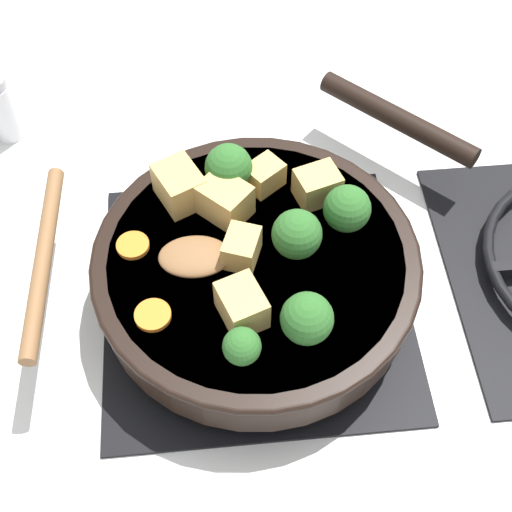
% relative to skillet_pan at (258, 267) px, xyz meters
% --- Properties ---
extents(ground_plane, '(2.40, 2.40, 0.00)m').
position_rel_skillet_pan_xyz_m(ground_plane, '(0.00, -0.00, -0.06)').
color(ground_plane, silver).
extents(front_burner_grate, '(0.31, 0.31, 0.03)m').
position_rel_skillet_pan_xyz_m(front_burner_grate, '(0.00, -0.00, -0.04)').
color(front_burner_grate, black).
rests_on(front_burner_grate, ground_plane).
extents(skillet_pan, '(0.42, 0.41, 0.05)m').
position_rel_skillet_pan_xyz_m(skillet_pan, '(0.00, 0.00, 0.00)').
color(skillet_pan, black).
rests_on(skillet_pan, front_burner_grate).
extents(wooden_spoon, '(0.21, 0.19, 0.02)m').
position_rel_skillet_pan_xyz_m(wooden_spoon, '(-0.00, -0.14, 0.03)').
color(wooden_spoon, brown).
rests_on(wooden_spoon, skillet_pan).
extents(tofu_cube_center_large, '(0.04, 0.05, 0.03)m').
position_rel_skillet_pan_xyz_m(tofu_cube_center_large, '(-0.07, 0.07, 0.04)').
color(tofu_cube_center_large, tan).
rests_on(tofu_cube_center_large, skillet_pan).
extents(tofu_cube_near_handle, '(0.05, 0.05, 0.04)m').
position_rel_skillet_pan_xyz_m(tofu_cube_near_handle, '(0.07, -0.02, 0.04)').
color(tofu_cube_near_handle, tan).
rests_on(tofu_cube_near_handle, skillet_pan).
extents(tofu_cube_east_chunk, '(0.04, 0.05, 0.03)m').
position_rel_skillet_pan_xyz_m(tofu_cube_east_chunk, '(-0.09, 0.01, 0.04)').
color(tofu_cube_east_chunk, tan).
rests_on(tofu_cube_east_chunk, skillet_pan).
extents(tofu_cube_west_chunk, '(0.06, 0.06, 0.04)m').
position_rel_skillet_pan_xyz_m(tofu_cube_west_chunk, '(-0.08, -0.07, 0.04)').
color(tofu_cube_west_chunk, tan).
rests_on(tofu_cube_west_chunk, skillet_pan).
extents(tofu_cube_back_piece, '(0.05, 0.04, 0.03)m').
position_rel_skillet_pan_xyz_m(tofu_cube_back_piece, '(0.00, -0.02, 0.04)').
color(tofu_cube_back_piece, tan).
rests_on(tofu_cube_back_piece, skillet_pan).
extents(tofu_cube_front_piece, '(0.06, 0.06, 0.04)m').
position_rel_skillet_pan_xyz_m(tofu_cube_front_piece, '(-0.05, -0.03, 0.04)').
color(tofu_cube_front_piece, tan).
rests_on(tofu_cube_front_piece, skillet_pan).
extents(broccoli_floret_near_spoon, '(0.05, 0.05, 0.05)m').
position_rel_skillet_pan_xyz_m(broccoli_floret_near_spoon, '(-0.02, 0.09, 0.05)').
color(broccoli_floret_near_spoon, '#709956').
rests_on(broccoli_floret_near_spoon, skillet_pan).
extents(broccoli_floret_center_top, '(0.03, 0.03, 0.04)m').
position_rel_skillet_pan_xyz_m(broccoli_floret_center_top, '(0.11, -0.02, 0.05)').
color(broccoli_floret_center_top, '#709956').
rests_on(broccoli_floret_center_top, skillet_pan).
extents(broccoli_floret_east_rim, '(0.05, 0.05, 0.05)m').
position_rel_skillet_pan_xyz_m(broccoli_floret_east_rim, '(-0.09, -0.02, 0.05)').
color(broccoli_floret_east_rim, '#709956').
rests_on(broccoli_floret_east_rim, skillet_pan).
extents(broccoli_floret_west_rim, '(0.05, 0.05, 0.05)m').
position_rel_skillet_pan_xyz_m(broccoli_floret_west_rim, '(0.09, 0.03, 0.05)').
color(broccoli_floret_west_rim, '#709956').
rests_on(broccoli_floret_west_rim, skillet_pan).
extents(broccoli_floret_north_edge, '(0.05, 0.05, 0.05)m').
position_rel_skillet_pan_xyz_m(broccoli_floret_north_edge, '(0.01, 0.04, 0.05)').
color(broccoli_floret_north_edge, '#709956').
rests_on(broccoli_floret_north_edge, skillet_pan).
extents(carrot_slice_orange_thin, '(0.03, 0.03, 0.01)m').
position_rel_skillet_pan_xyz_m(carrot_slice_orange_thin, '(-0.02, -0.12, 0.02)').
color(carrot_slice_orange_thin, orange).
rests_on(carrot_slice_orange_thin, skillet_pan).
extents(carrot_slice_near_center, '(0.03, 0.03, 0.01)m').
position_rel_skillet_pan_xyz_m(carrot_slice_near_center, '(0.06, -0.10, 0.02)').
color(carrot_slice_near_center, orange).
rests_on(carrot_slice_near_center, skillet_pan).
extents(salt_shaker, '(0.04, 0.04, 0.09)m').
position_rel_skillet_pan_xyz_m(salt_shaker, '(-0.26, -0.28, -0.01)').
color(salt_shaker, white).
rests_on(salt_shaker, ground_plane).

